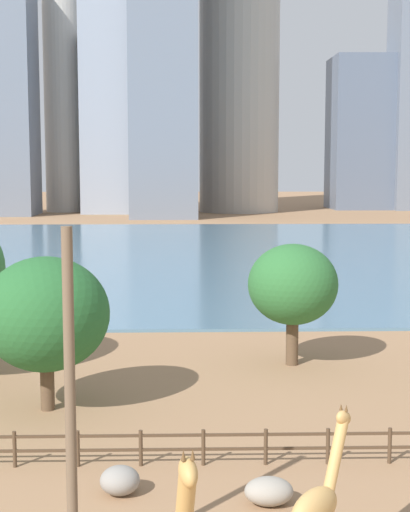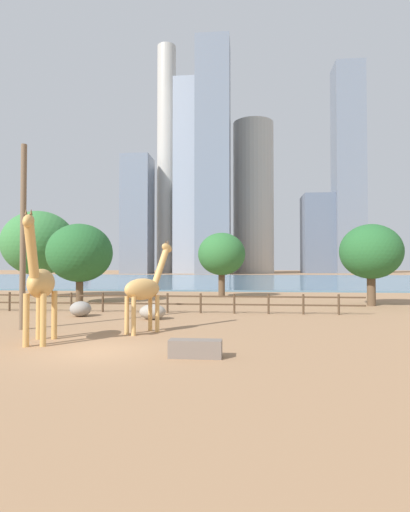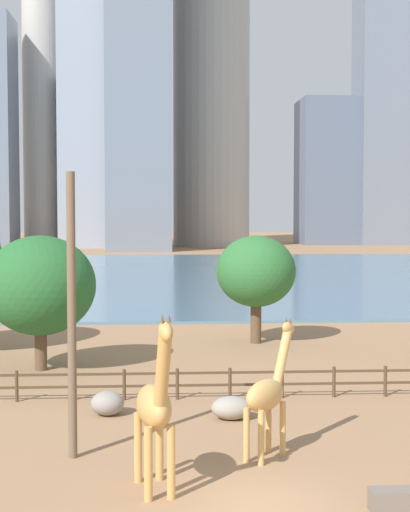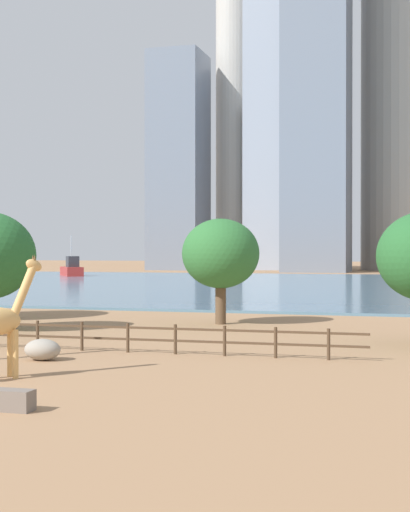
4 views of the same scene
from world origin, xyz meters
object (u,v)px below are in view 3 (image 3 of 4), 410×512
at_px(giraffe_companion, 268,394).
at_px(boulder_by_pole, 107,403).
at_px(feeding_trough, 404,500).
at_px(utility_pole, 72,316).
at_px(tree_center_broad, 256,272).
at_px(boulder_near_fence, 231,408).
at_px(tree_right_tall, 40,286).
at_px(giraffe_tall, 155,407).

xyz_separation_m(giraffe_companion, boulder_by_pole, (-5.45, 5.53, -1.58)).
bearing_deg(feeding_trough, utility_pole, 150.92).
height_order(boulder_by_pole, tree_center_broad, tree_center_broad).
height_order(boulder_near_fence, tree_right_tall, tree_right_tall).
xyz_separation_m(giraffe_tall, feeding_trough, (6.51, -1.81, -2.12)).
relative_size(utility_pole, tree_right_tall, 1.36).
distance_m(utility_pole, tree_right_tall, 14.41).
distance_m(boulder_near_fence, tree_center_broad, 17.84).
distance_m(utility_pole, boulder_by_pole, 6.66).
xyz_separation_m(giraffe_tall, giraffe_companion, (3.57, 2.94, -0.37)).
relative_size(giraffe_companion, boulder_near_fence, 2.84).
bearing_deg(boulder_near_fence, tree_center_broad, 79.78).
relative_size(utility_pole, feeding_trough, 5.07).
distance_m(giraffe_tall, feeding_trough, 7.09).
bearing_deg(giraffe_tall, boulder_by_pole, -179.04).
relative_size(giraffe_companion, tree_right_tall, 0.65).
xyz_separation_m(giraffe_companion, feeding_trough, (2.94, -4.75, -1.75)).
height_order(boulder_near_fence, tree_center_broad, tree_center_broad).
distance_m(utility_pole, feeding_trough, 11.31).
bearing_deg(boulder_by_pole, utility_pole, -98.43).
bearing_deg(tree_right_tall, boulder_near_fence, -48.78).
bearing_deg(giraffe_companion, giraffe_tall, 168.43).
bearing_deg(utility_pole, tree_center_broad, 68.15).
height_order(utility_pole, tree_right_tall, utility_pole).
distance_m(boulder_by_pole, feeding_trough, 13.27).
bearing_deg(feeding_trough, tree_center_broad, 91.22).
bearing_deg(boulder_by_pole, tree_center_broad, 64.28).
bearing_deg(giraffe_tall, tree_right_tall, -173.26).
bearing_deg(tree_right_tall, utility_pole, -77.68).
distance_m(giraffe_companion, tree_right_tall, 17.28).
height_order(boulder_near_fence, feeding_trough, boulder_near_fence).
relative_size(giraffe_tall, feeding_trough, 2.89).
xyz_separation_m(utility_pole, tree_center_broad, (8.59, 21.42, -0.27)).
bearing_deg(tree_center_broad, tree_right_tall, -147.76).
height_order(feeding_trough, tree_center_broad, tree_center_broad).
bearing_deg(feeding_trough, tree_right_tall, 122.55).
distance_m(utility_pole, boulder_near_fence, 8.10).
relative_size(giraffe_tall, tree_right_tall, 0.78).
bearing_deg(feeding_trough, boulder_by_pole, 129.19).
bearing_deg(boulder_by_pole, tree_right_tall, 113.41).
relative_size(tree_center_broad, tree_right_tall, 0.96).
bearing_deg(boulder_by_pole, boulder_near_fence, -10.89).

